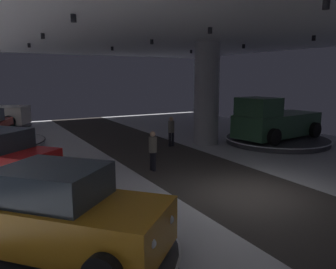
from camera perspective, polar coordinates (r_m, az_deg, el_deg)
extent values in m
cube|color=silver|center=(11.19, 13.85, -9.97)|extent=(24.00, 44.00, 0.05)
cube|color=#383330|center=(11.18, 13.86, -9.83)|extent=(4.40, 44.00, 0.01)
cube|color=silver|center=(10.70, 15.16, 19.41)|extent=(24.00, 44.00, 0.10)
cylinder|color=black|center=(10.41, -15.67, 18.38)|extent=(0.16, 0.16, 0.22)
cylinder|color=black|center=(15.26, -20.38, 15.31)|extent=(0.16, 0.16, 0.22)
cylinder|color=black|center=(20.07, -22.40, 13.75)|extent=(0.16, 0.16, 0.22)
cylinder|color=black|center=(8.97, 25.15, 19.26)|extent=(0.16, 0.16, 0.22)
cylinder|color=black|center=(12.74, 7.10, 17.03)|extent=(0.16, 0.16, 0.22)
cylinder|color=black|center=(16.77, -2.76, 15.36)|extent=(0.16, 0.16, 0.22)
cylinder|color=black|center=(21.10, -9.41, 14.12)|extent=(0.16, 0.16, 0.22)
cylinder|color=black|center=(16.39, 23.39, 14.71)|extent=(0.16, 0.16, 0.22)
cylinder|color=black|center=(19.68, 12.65, 14.33)|extent=(0.16, 0.16, 0.22)
cylinder|color=black|center=(23.42, 3.91, 13.79)|extent=(0.16, 0.16, 0.22)
cylinder|color=#ADADB2|center=(18.60, 6.53, 6.84)|extent=(1.35, 1.35, 5.50)
cylinder|color=black|center=(11.22, -25.94, -7.29)|extent=(0.61, 0.66, 0.68)
cylinder|color=black|center=(12.61, -19.37, -5.01)|extent=(0.61, 0.66, 0.68)
cylinder|color=#333338|center=(7.48, -17.17, -19.14)|extent=(4.61, 4.61, 0.29)
cylinder|color=white|center=(7.42, -17.22, -18.35)|extent=(4.70, 4.70, 0.05)
cube|color=#B77519|center=(7.15, -17.49, -13.81)|extent=(4.19, 4.29, 0.90)
cube|color=#2D3842|center=(6.97, -18.83, -7.93)|extent=(2.44, 2.45, 0.70)
cylinder|color=black|center=(7.43, -3.35, -14.69)|extent=(0.63, 0.65, 0.68)
cylinder|color=black|center=(8.80, -21.35, -11.36)|extent=(0.63, 0.65, 0.68)
sphere|color=white|center=(6.64, 0.23, -14.13)|extent=(0.18, 0.18, 0.18)
sphere|color=white|center=(5.80, -2.88, -17.91)|extent=(0.18, 0.18, 0.18)
cylinder|color=black|center=(24.37, -25.36, 1.89)|extent=(0.88, 0.60, 0.84)
cylinder|color=black|center=(26.57, -23.63, 2.60)|extent=(0.88, 0.60, 0.84)
cylinder|color=black|center=(21.40, -24.70, 0.61)|extent=(0.41, 0.71, 0.68)
sphere|color=white|center=(22.07, -25.69, 1.80)|extent=(0.18, 0.18, 0.18)
cylinder|color=#333338|center=(19.85, 17.85, -0.95)|extent=(5.56, 5.57, 0.30)
cylinder|color=white|center=(19.83, 17.87, -0.61)|extent=(5.68, 5.68, 0.05)
cube|color=#2D5638|center=(19.71, 17.99, 1.62)|extent=(5.53, 2.77, 1.20)
cube|color=#2D5638|center=(18.24, 15.04, 4.46)|extent=(1.93, 2.11, 1.00)
cube|color=#28333D|center=(18.64, 16.02, 4.52)|extent=(0.31, 1.74, 0.75)
cylinder|color=black|center=(17.59, 17.51, -0.39)|extent=(0.87, 0.39, 0.84)
cylinder|color=black|center=(19.04, 11.80, 0.62)|extent=(0.87, 0.39, 0.84)
cylinder|color=black|center=(20.68, 23.59, 0.72)|extent=(0.87, 0.39, 0.84)
cylinder|color=black|center=(21.93, 18.29, 1.53)|extent=(0.87, 0.39, 0.84)
cylinder|color=black|center=(13.32, -2.36, -4.55)|extent=(0.14, 0.14, 0.80)
cylinder|color=black|center=(13.46, -2.78, -4.39)|extent=(0.14, 0.14, 0.80)
cylinder|color=#6B665B|center=(13.24, -2.59, -1.70)|extent=(0.32, 0.32, 0.62)
sphere|color=tan|center=(13.17, -2.61, 0.09)|extent=(0.22, 0.22, 0.22)
cylinder|color=black|center=(17.93, 0.30, -0.77)|extent=(0.14, 0.14, 0.80)
cylinder|color=black|center=(18.01, 0.81, -0.73)|extent=(0.14, 0.14, 0.80)
cylinder|color=#6B665B|center=(17.86, 0.56, 1.33)|extent=(0.32, 0.32, 0.62)
sphere|color=tan|center=(17.80, 0.56, 2.67)|extent=(0.22, 0.22, 0.22)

